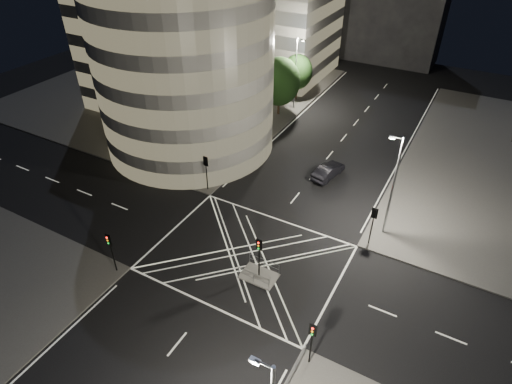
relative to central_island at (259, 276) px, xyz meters
The scene contains 22 objects.
ground 2.50m from the central_island, 143.13° to the left, with size 120.00×120.00×0.00m, color black.
sidewalk_far_left 42.11m from the central_island, 137.41° to the left, with size 42.00×42.00×0.15m, color #4D4B48.
central_island is the anchor object (origin of this frame).
office_tower_curved 32.93m from the central_island, 138.33° to the left, with size 30.00×29.00×27.20m.
office_block_rear 50.90m from the central_island, 118.89° to the left, with size 24.00×16.00×22.00m, color gray.
building_far_end 60.46m from the central_island, 95.76° to the left, with size 18.00×8.00×18.00m, color black.
tree_a 17.03m from the central_island, 139.97° to the left, with size 4.45×4.45×7.33m.
tree_b 21.29m from the central_island, 127.15° to the left, with size 4.06×4.06×7.26m.
tree_c 26.09m from the central_island, 119.05° to the left, with size 4.00×4.00×6.47m.
tree_d 31.49m from the central_island, 113.68° to the left, with size 5.74×5.74×8.05m.
tree_e 36.94m from the central_island, 109.92° to the left, with size 4.45×4.45×6.75m.
traffic_signal_fl 13.91m from the central_island, 142.46° to the left, with size 0.55×0.22×4.00m.
traffic_signal_nl 12.36m from the central_island, 153.86° to the right, with size 0.55×0.22×4.00m.
traffic_signal_fr 11.10m from the central_island, 50.67° to the left, with size 0.55×0.22×4.00m.
traffic_signal_nr 9.08m from the central_island, 37.93° to the right, with size 0.55×0.22×4.00m.
traffic_signal_island 2.84m from the central_island, ahead, with size 0.55×0.22×4.00m.
street_lamp_left_near 18.52m from the central_island, 130.27° to the left, with size 1.25×0.25×10.00m.
street_lamp_left_far 33.95m from the central_island, 109.95° to the left, with size 1.25×0.25×10.00m.
street_lamp_right_far 13.98m from the central_island, 54.70° to the left, with size 1.25×0.25×10.00m.
railing_island_south 1.10m from the central_island, 90.00° to the right, with size 2.80×0.06×1.10m, color slate.
railing_island_north 1.10m from the central_island, 90.00° to the left, with size 2.80×0.06×1.10m, color slate.
sedan 16.96m from the central_island, 91.69° to the left, with size 1.63×4.68×1.54m, color black.
Camera 1 is at (13.83, -23.33, 26.58)m, focal length 30.00 mm.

